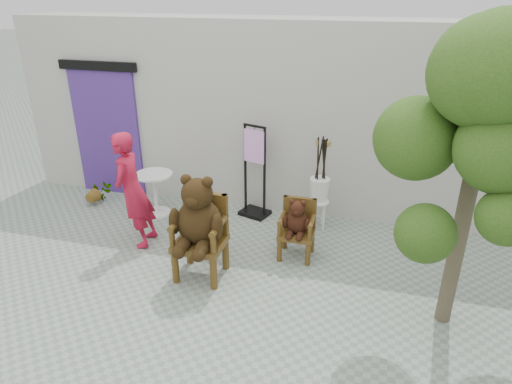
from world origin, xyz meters
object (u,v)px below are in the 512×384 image
Objects in this scene: chair_big at (199,222)px; cafe_table at (155,189)px; tree at (499,102)px; display_stand at (255,182)px; stool_bucket at (319,189)px; chair_small at (297,223)px; person at (133,191)px.

chair_big reaches higher than cafe_table.
tree is at bearing -22.52° from cafe_table.
display_stand is (1.57, 0.38, 0.14)m from cafe_table.
tree is at bearing -6.68° from chair_big.
stool_bucket is at bearing 52.72° from chair_big.
tree is at bearing -30.85° from chair_small.
chair_small is 0.57× the size of display_stand.
tree is (4.33, -1.79, 2.10)m from cafe_table.
chair_big is 1.30m from person.
display_stand is at bearing 171.76° from stool_bucket.
tree is (4.17, -0.87, 1.71)m from person.
stool_bucket is (2.62, 0.22, 0.20)m from cafe_table.
display_stand is 1.07m from stool_bucket.
display_stand reaches higher than chair_big.
display_stand reaches higher than chair_small.
cafe_table is (-2.45, 0.67, -0.07)m from chair_small.
chair_small is 2.98m from tree.
stool_bucket is (2.46, 1.15, -0.19)m from person.
cafe_table is (-1.35, 1.45, -0.34)m from chair_big.
stool_bucket is at bearing 9.58° from display_stand.
stool_bucket is at bearing 4.89° from cafe_table.
tree is (1.88, -1.12, 2.03)m from chair_small.
cafe_table is 0.21× the size of tree.
chair_small is 0.26× the size of tree.
person reaches higher than stool_bucket.
person is at bearing -80.24° from cafe_table.
chair_small is at bearing 35.05° from chair_big.
chair_small is at bearing -100.79° from stool_bucket.
tree reaches higher than chair_big.
chair_small is 0.92m from stool_bucket.
cafe_table is at bearing -175.11° from stool_bucket.
cafe_table is at bearing -148.67° from display_stand.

